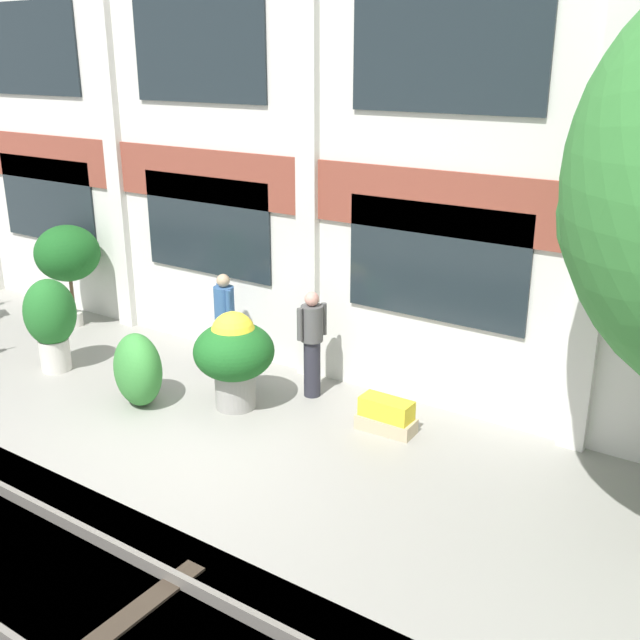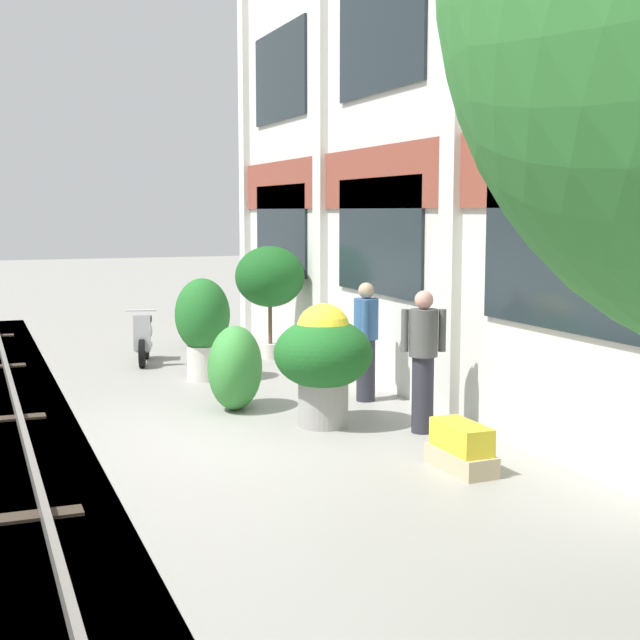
{
  "view_description": "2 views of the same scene",
  "coord_description": "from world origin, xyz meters",
  "px_view_note": "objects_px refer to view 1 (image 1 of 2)",
  "views": [
    {
      "loc": [
        6.63,
        -6.56,
        5.02
      ],
      "look_at": [
        1.02,
        1.65,
        1.5
      ],
      "focal_mm": 42.0,
      "sensor_mm": 36.0,
      "label": 1
    },
    {
      "loc": [
        9.68,
        -2.78,
        2.63
      ],
      "look_at": [
        -0.4,
        1.23,
        1.28
      ],
      "focal_mm": 50.0,
      "sensor_mm": 36.0,
      "label": 2
    }
  ],
  "objects_px": {
    "potted_plant_low_pan": "(68,254)",
    "resident_by_doorway": "(225,318)",
    "resident_watching_tracks": "(312,341)",
    "topiary_hedge": "(138,369)",
    "potted_plant_ribbed_drum": "(51,318)",
    "potted_plant_fluted_column": "(234,353)",
    "potted_plant_square_trough": "(386,416)"
  },
  "relations": [
    {
      "from": "potted_plant_low_pan",
      "to": "resident_by_doorway",
      "type": "distance_m",
      "value": 3.88
    },
    {
      "from": "resident_watching_tracks",
      "to": "topiary_hedge",
      "type": "xyz_separation_m",
      "value": [
        -2.01,
        -1.72,
        -0.35
      ]
    },
    {
      "from": "resident_by_doorway",
      "to": "resident_watching_tracks",
      "type": "relative_size",
      "value": 0.97
    },
    {
      "from": "potted_plant_fluted_column",
      "to": "resident_watching_tracks",
      "type": "xyz_separation_m",
      "value": [
        0.73,
        0.98,
        0.04
      ]
    },
    {
      "from": "potted_plant_fluted_column",
      "to": "topiary_hedge",
      "type": "height_order",
      "value": "potted_plant_fluted_column"
    },
    {
      "from": "resident_by_doorway",
      "to": "topiary_hedge",
      "type": "relative_size",
      "value": 1.47
    },
    {
      "from": "potted_plant_square_trough",
      "to": "resident_watching_tracks",
      "type": "height_order",
      "value": "resident_watching_tracks"
    },
    {
      "from": "topiary_hedge",
      "to": "potted_plant_low_pan",
      "type": "bearing_deg",
      "value": 155.01
    },
    {
      "from": "potted_plant_square_trough",
      "to": "resident_watching_tracks",
      "type": "xyz_separation_m",
      "value": [
        -1.54,
        0.38,
        0.68
      ]
    },
    {
      "from": "potted_plant_fluted_column",
      "to": "resident_watching_tracks",
      "type": "relative_size",
      "value": 0.89
    },
    {
      "from": "potted_plant_fluted_column",
      "to": "resident_by_doorway",
      "type": "height_order",
      "value": "resident_by_doorway"
    },
    {
      "from": "potted_plant_ribbed_drum",
      "to": "resident_by_doorway",
      "type": "relative_size",
      "value": 0.97
    },
    {
      "from": "potted_plant_low_pan",
      "to": "resident_by_doorway",
      "type": "relative_size",
      "value": 1.22
    },
    {
      "from": "topiary_hedge",
      "to": "potted_plant_fluted_column",
      "type": "bearing_deg",
      "value": 29.96
    },
    {
      "from": "potted_plant_fluted_column",
      "to": "resident_by_doorway",
      "type": "xyz_separation_m",
      "value": [
        -1.13,
        1.09,
        0.01
      ]
    },
    {
      "from": "potted_plant_fluted_column",
      "to": "potted_plant_square_trough",
      "type": "relative_size",
      "value": 1.77
    },
    {
      "from": "potted_plant_ribbed_drum",
      "to": "resident_by_doorway",
      "type": "xyz_separation_m",
      "value": [
        2.3,
        1.72,
        -0.03
      ]
    },
    {
      "from": "potted_plant_square_trough",
      "to": "potted_plant_low_pan",
      "type": "height_order",
      "value": "potted_plant_low_pan"
    },
    {
      "from": "potted_plant_fluted_column",
      "to": "topiary_hedge",
      "type": "xyz_separation_m",
      "value": [
        -1.28,
        -0.74,
        -0.31
      ]
    },
    {
      "from": "potted_plant_fluted_column",
      "to": "potted_plant_low_pan",
      "type": "bearing_deg",
      "value": 168.83
    },
    {
      "from": "resident_watching_tracks",
      "to": "potted_plant_fluted_column",
      "type": "bearing_deg",
      "value": -105.84
    },
    {
      "from": "potted_plant_fluted_column",
      "to": "topiary_hedge",
      "type": "relative_size",
      "value": 1.35
    },
    {
      "from": "potted_plant_ribbed_drum",
      "to": "potted_plant_fluted_column",
      "type": "distance_m",
      "value": 3.49
    },
    {
      "from": "potted_plant_square_trough",
      "to": "resident_by_doorway",
      "type": "distance_m",
      "value": 3.49
    },
    {
      "from": "potted_plant_fluted_column",
      "to": "resident_by_doorway",
      "type": "relative_size",
      "value": 0.92
    },
    {
      "from": "potted_plant_fluted_column",
      "to": "resident_by_doorway",
      "type": "bearing_deg",
      "value": 136.13
    },
    {
      "from": "resident_by_doorway",
      "to": "topiary_hedge",
      "type": "distance_m",
      "value": 1.86
    },
    {
      "from": "potted_plant_ribbed_drum",
      "to": "potted_plant_square_trough",
      "type": "relative_size",
      "value": 1.87
    },
    {
      "from": "potted_plant_low_pan",
      "to": "potted_plant_fluted_column",
      "type": "bearing_deg",
      "value": -11.17
    },
    {
      "from": "potted_plant_low_pan",
      "to": "topiary_hedge",
      "type": "xyz_separation_m",
      "value": [
        3.69,
        -1.72,
        -0.88
      ]
    },
    {
      "from": "potted_plant_fluted_column",
      "to": "topiary_hedge",
      "type": "bearing_deg",
      "value": -150.04
    },
    {
      "from": "potted_plant_fluted_column",
      "to": "resident_watching_tracks",
      "type": "height_order",
      "value": "resident_watching_tracks"
    }
  ]
}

